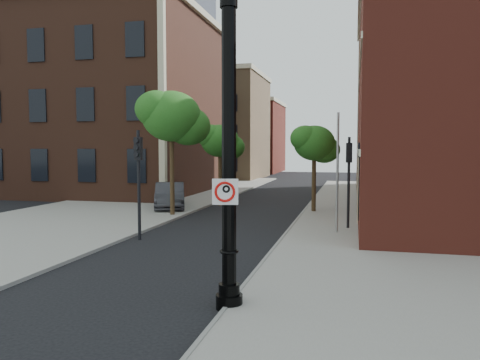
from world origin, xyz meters
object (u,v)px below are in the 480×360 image
(traffic_signal_left, at_px, (138,166))
(traffic_signal_right, at_px, (349,168))
(lamppost, at_px, (229,161))
(parked_car, at_px, (170,196))
(no_parking_sign, at_px, (225,192))

(traffic_signal_left, relative_size, traffic_signal_right, 1.05)
(traffic_signal_right, bearing_deg, traffic_signal_left, -157.73)
(lamppost, bearing_deg, traffic_signal_left, 129.08)
(parked_car, bearing_deg, traffic_signal_left, -96.75)
(lamppost, relative_size, traffic_signal_left, 1.68)
(lamppost, relative_size, no_parking_sign, 12.60)
(parked_car, bearing_deg, no_parking_sign, -85.39)
(lamppost, distance_m, traffic_signal_right, 11.28)
(lamppost, distance_m, parked_car, 18.00)
(no_parking_sign, distance_m, traffic_signal_left, 8.96)
(parked_car, bearing_deg, traffic_signal_right, -46.88)
(lamppost, distance_m, no_parking_sign, 0.69)
(traffic_signal_left, bearing_deg, traffic_signal_right, 24.59)
(no_parking_sign, relative_size, traffic_signal_left, 0.13)
(no_parking_sign, xyz_separation_m, parked_car, (-7.95, 16.11, -1.92))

